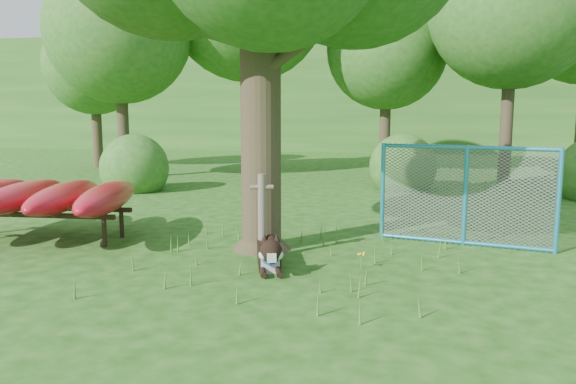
# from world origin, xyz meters

# --- Properties ---
(ground) EXTENTS (80.00, 80.00, 0.00)m
(ground) POSITION_xyz_m (0.00, 0.00, 0.00)
(ground) COLOR #18480E
(ground) RESTS_ON ground
(wooden_post) EXTENTS (0.34, 0.15, 1.23)m
(wooden_post) POSITION_xyz_m (-0.21, 1.37, 0.65)
(wooden_post) COLOR brown
(wooden_post) RESTS_ON ground
(kayak_rack) EXTENTS (3.24, 2.87, 0.95)m
(kayak_rack) POSITION_xyz_m (-3.98, 1.89, 0.72)
(kayak_rack) COLOR black
(kayak_rack) RESTS_ON ground
(husky_dog) EXTENTS (0.55, 1.26, 0.57)m
(husky_dog) POSITION_xyz_m (0.01, 0.83, 0.20)
(husky_dog) COLOR black
(husky_dog) RESTS_ON ground
(fence_section) EXTENTS (2.64, 0.73, 2.64)m
(fence_section) POSITION_xyz_m (2.76, 2.67, 0.79)
(fence_section) COLOR teal
(fence_section) RESTS_ON ground
(wildflower_clump) EXTENTS (0.11, 0.09, 0.23)m
(wildflower_clump) POSITION_xyz_m (1.23, 1.04, 0.19)
(wildflower_clump) COLOR #4A7E29
(wildflower_clump) RESTS_ON ground
(bg_tree_a) EXTENTS (4.40, 4.40, 6.70)m
(bg_tree_a) POSITION_xyz_m (-6.50, 10.00, 4.48)
(bg_tree_a) COLOR #342B1C
(bg_tree_a) RESTS_ON ground
(bg_tree_b) EXTENTS (5.20, 5.20, 8.22)m
(bg_tree_b) POSITION_xyz_m (-3.00, 12.00, 5.61)
(bg_tree_b) COLOR #342B1C
(bg_tree_b) RESTS_ON ground
(bg_tree_c) EXTENTS (4.00, 4.00, 6.12)m
(bg_tree_c) POSITION_xyz_m (1.50, 13.00, 4.11)
(bg_tree_c) COLOR #342B1C
(bg_tree_c) RESTS_ON ground
(bg_tree_d) EXTENTS (4.80, 4.80, 7.50)m
(bg_tree_d) POSITION_xyz_m (5.00, 11.00, 5.08)
(bg_tree_d) COLOR #342B1C
(bg_tree_d) RESTS_ON ground
(bg_tree_f) EXTENTS (3.60, 3.60, 5.55)m
(bg_tree_f) POSITION_xyz_m (-9.00, 13.00, 3.73)
(bg_tree_f) COLOR #342B1C
(bg_tree_f) RESTS_ON ground
(shrub_left) EXTENTS (1.80, 1.80, 1.80)m
(shrub_left) POSITION_xyz_m (-5.00, 7.50, 0.00)
(shrub_left) COLOR #2A601F
(shrub_left) RESTS_ON ground
(shrub_mid) EXTENTS (1.80, 1.80, 1.80)m
(shrub_mid) POSITION_xyz_m (2.00, 9.00, 0.00)
(shrub_mid) COLOR #2A601F
(shrub_mid) RESTS_ON ground
(wooded_hillside) EXTENTS (80.00, 12.00, 6.00)m
(wooded_hillside) POSITION_xyz_m (0.00, 28.00, 3.00)
(wooded_hillside) COLOR #2A601F
(wooded_hillside) RESTS_ON ground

